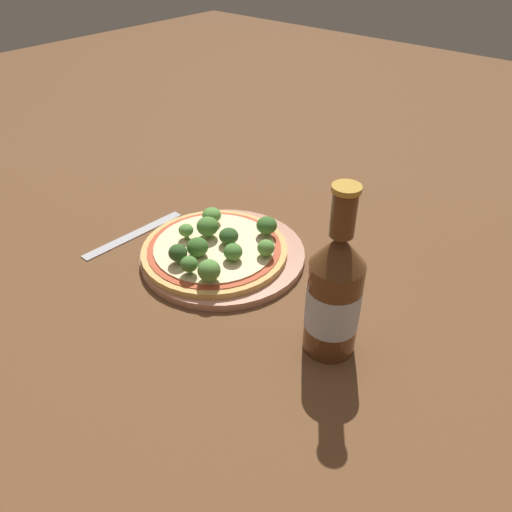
# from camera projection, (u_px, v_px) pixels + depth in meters

# --- Properties ---
(ground_plane) EXTENTS (3.00, 3.00, 0.00)m
(ground_plane) POSITION_uv_depth(u_px,v_px,m) (220.00, 256.00, 0.80)
(ground_plane) COLOR brown
(plate) EXTENTS (0.26, 0.26, 0.01)m
(plate) POSITION_uv_depth(u_px,v_px,m) (222.00, 255.00, 0.79)
(plate) COLOR tan
(plate) RESTS_ON ground_plane
(pizza) EXTENTS (0.23, 0.23, 0.01)m
(pizza) POSITION_uv_depth(u_px,v_px,m) (217.00, 250.00, 0.78)
(pizza) COLOR tan
(pizza) RESTS_ON plate
(broccoli_floret_0) EXTENTS (0.03, 0.03, 0.03)m
(broccoli_floret_0) POSITION_uv_depth(u_px,v_px,m) (212.00, 215.00, 0.82)
(broccoli_floret_0) COLOR #6B8E51
(broccoli_floret_0) RESTS_ON pizza
(broccoli_floret_1) EXTENTS (0.03, 0.03, 0.03)m
(broccoli_floret_1) POSITION_uv_depth(u_px,v_px,m) (209.00, 226.00, 0.78)
(broccoli_floret_1) COLOR #6B8E51
(broccoli_floret_1) RESTS_ON pizza
(broccoli_floret_2) EXTENTS (0.02, 0.02, 0.03)m
(broccoli_floret_2) POSITION_uv_depth(u_px,v_px,m) (186.00, 230.00, 0.78)
(broccoli_floret_2) COLOR #6B8E51
(broccoli_floret_2) RESTS_ON pizza
(broccoli_floret_3) EXTENTS (0.03, 0.03, 0.03)m
(broccoli_floret_3) POSITION_uv_depth(u_px,v_px,m) (233.00, 252.00, 0.74)
(broccoli_floret_3) COLOR #6B8E51
(broccoli_floret_3) RESTS_ON pizza
(broccoli_floret_4) EXTENTS (0.03, 0.03, 0.03)m
(broccoli_floret_4) POSITION_uv_depth(u_px,v_px,m) (209.00, 270.00, 0.69)
(broccoli_floret_4) COLOR #6B8E51
(broccoli_floret_4) RESTS_ON pizza
(broccoli_floret_5) EXTENTS (0.03, 0.03, 0.03)m
(broccoli_floret_5) POSITION_uv_depth(u_px,v_px,m) (178.00, 253.00, 0.73)
(broccoli_floret_5) COLOR #6B8E51
(broccoli_floret_5) RESTS_ON pizza
(broccoli_floret_6) EXTENTS (0.03, 0.03, 0.03)m
(broccoli_floret_6) POSITION_uv_depth(u_px,v_px,m) (267.00, 225.00, 0.79)
(broccoli_floret_6) COLOR #6B8E51
(broccoli_floret_6) RESTS_ON pizza
(broccoli_floret_7) EXTENTS (0.03, 0.03, 0.03)m
(broccoli_floret_7) POSITION_uv_depth(u_px,v_px,m) (199.00, 248.00, 0.74)
(broccoli_floret_7) COLOR #6B8E51
(broccoli_floret_7) RESTS_ON pizza
(broccoli_floret_8) EXTENTS (0.03, 0.03, 0.03)m
(broccoli_floret_8) POSITION_uv_depth(u_px,v_px,m) (266.00, 248.00, 0.74)
(broccoli_floret_8) COLOR #6B8E51
(broccoli_floret_8) RESTS_ON pizza
(broccoli_floret_9) EXTENTS (0.03, 0.03, 0.03)m
(broccoli_floret_9) POSITION_uv_depth(u_px,v_px,m) (189.00, 264.00, 0.71)
(broccoli_floret_9) COLOR #6B8E51
(broccoli_floret_9) RESTS_ON pizza
(broccoli_floret_10) EXTENTS (0.03, 0.03, 0.03)m
(broccoli_floret_10) POSITION_uv_depth(u_px,v_px,m) (229.00, 236.00, 0.77)
(broccoli_floret_10) COLOR #6B8E51
(broccoli_floret_10) RESTS_ON pizza
(beer_bottle) EXTENTS (0.07, 0.07, 0.23)m
(beer_bottle) POSITION_uv_depth(u_px,v_px,m) (334.00, 294.00, 0.59)
(beer_bottle) COLOR #563319
(beer_bottle) RESTS_ON ground_plane
(fork) EXTENTS (0.03, 0.19, 0.00)m
(fork) POSITION_uv_depth(u_px,v_px,m) (134.00, 234.00, 0.84)
(fork) COLOR #B2B2B7
(fork) RESTS_ON ground_plane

